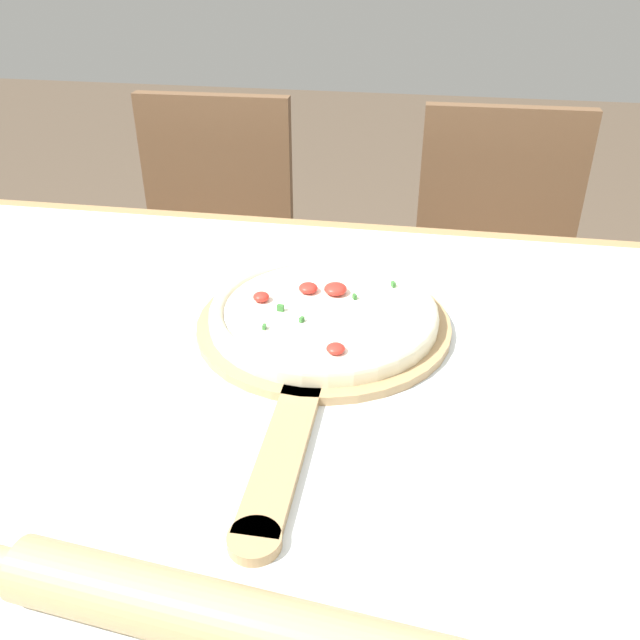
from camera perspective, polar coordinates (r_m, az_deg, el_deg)
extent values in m
cube|color=#A87F51|center=(0.86, -4.48, -5.00)|extent=(1.38, 0.96, 0.03)
cylinder|color=#A87F51|center=(1.63, -22.38, -4.60)|extent=(0.06, 0.06, 0.74)
cube|color=silver|center=(0.85, -4.53, -4.05)|extent=(1.30, 0.88, 0.00)
cylinder|color=tan|center=(0.92, 0.32, -0.33)|extent=(0.34, 0.34, 0.01)
cube|color=tan|center=(0.71, -3.20, -11.17)|extent=(0.05, 0.23, 0.01)
cylinder|color=tan|center=(0.63, -5.54, -18.02)|extent=(0.05, 0.05, 0.01)
cylinder|color=beige|center=(0.91, 0.32, 0.42)|extent=(0.31, 0.31, 0.02)
torus|color=beige|center=(0.91, 0.32, 0.86)|extent=(0.31, 0.31, 0.02)
cylinder|color=white|center=(0.90, 0.32, 0.94)|extent=(0.27, 0.27, 0.00)
ellipsoid|color=red|center=(0.94, -1.00, 2.72)|extent=(0.03, 0.03, 0.01)
ellipsoid|color=red|center=(0.81, 1.35, -2.34)|extent=(0.02, 0.02, 0.01)
ellipsoid|color=red|center=(0.92, -4.98, 1.96)|extent=(0.02, 0.02, 0.01)
ellipsoid|color=red|center=(0.94, 1.31, 2.64)|extent=(0.03, 0.03, 0.01)
cube|color=#387533|center=(0.90, -3.47, 1.03)|extent=(0.01, 0.01, 0.01)
cube|color=#387533|center=(0.87, -1.55, 0.04)|extent=(0.01, 0.01, 0.01)
cube|color=#387533|center=(0.93, 2.94, 1.98)|extent=(0.01, 0.01, 0.01)
cube|color=#387533|center=(0.96, 6.20, 3.00)|extent=(0.01, 0.01, 0.01)
cube|color=#387533|center=(0.86, -4.71, -0.58)|extent=(0.00, 0.01, 0.01)
cylinder|color=tan|center=(0.56, -7.89, -23.75)|extent=(0.36, 0.09, 0.05)
cube|color=brown|center=(1.70, -9.62, 1.88)|extent=(0.41, 0.41, 0.02)
cube|color=brown|center=(1.77, -8.62, 11.30)|extent=(0.38, 0.05, 0.44)
cylinder|color=brown|center=(1.75, -15.49, -6.75)|extent=(0.04, 0.04, 0.42)
cylinder|color=brown|center=(1.66, -5.15, -7.90)|extent=(0.04, 0.04, 0.42)
cylinder|color=brown|center=(1.99, -12.20, -1.22)|extent=(0.04, 0.04, 0.42)
cylinder|color=brown|center=(1.92, -3.13, -1.94)|extent=(0.04, 0.04, 0.42)
cube|color=brown|center=(1.63, 14.22, -0.16)|extent=(0.41, 0.41, 0.02)
cube|color=brown|center=(1.69, 14.82, 9.72)|extent=(0.38, 0.04, 0.44)
cylinder|color=brown|center=(1.62, 7.87, -9.45)|extent=(0.04, 0.04, 0.42)
cylinder|color=brown|center=(1.65, 19.17, -10.09)|extent=(0.04, 0.04, 0.42)
cylinder|color=brown|center=(1.87, 8.17, -3.13)|extent=(0.04, 0.04, 0.42)
cylinder|color=brown|center=(1.90, 17.83, -3.81)|extent=(0.04, 0.04, 0.42)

